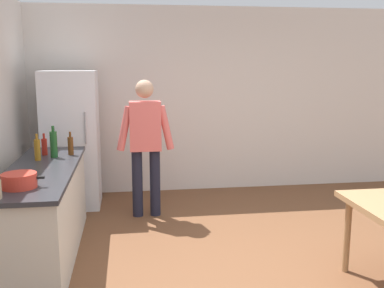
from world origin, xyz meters
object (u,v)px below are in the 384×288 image
Objects in this scene: person at (145,139)px; bottle_beer_brown at (71,145)px; refrigerator at (72,140)px; cooking_pot at (19,181)px; bottle_wine_green at (54,144)px; bottle_sauce_red at (44,146)px; bottle_oil_amber at (37,149)px.

bottle_beer_brown is at bearing -151.47° from person.
refrigerator reaches higher than cooking_pot.
bottle_beer_brown reaches higher than cooking_pot.
bottle_wine_green is (-1.00, -0.55, 0.07)m from person.
bottle_sauce_red is (-0.12, 0.14, -0.05)m from bottle_wine_green.
refrigerator is 1.12m from bottle_wine_green.
bottle_sauce_red is (-0.28, 0.04, -0.01)m from bottle_beer_brown.
refrigerator is at bearing 96.39° from bottle_beer_brown.
person is 0.95m from bottle_beer_brown.
bottle_wine_green is at bearing -150.97° from person.
bottle_wine_green reaches higher than bottle_oil_amber.
bottle_wine_green is 0.20m from bottle_oil_amber.
refrigerator is 4.50× the size of cooking_pot.
bottle_oil_amber is at bearing -94.74° from bottle_sauce_red.
cooking_pot is at bearing -87.23° from bottle_oil_amber.
refrigerator is 1.06× the size of person.
bottle_beer_brown is 1.08× the size of bottle_sauce_red.
refrigerator is 6.43× the size of bottle_oil_amber.
refrigerator reaches higher than bottle_wine_green.
cooking_pot is 1.18× the size of bottle_wine_green.
bottle_oil_amber is at bearing -137.29° from bottle_wine_green.
bottle_oil_amber reaches higher than bottle_sauce_red.
bottle_wine_green reaches higher than bottle_sauce_red.
bottle_wine_green is (-0.05, -1.11, 0.15)m from refrigerator.
bottle_beer_brown is at bearing 78.68° from cooking_pot.
cooking_pot is (-1.09, -1.74, -0.02)m from person.
bottle_beer_brown is (0.11, -1.01, 0.11)m from refrigerator.
person is 1.20m from bottle_sauce_red.
refrigerator is at bearing 149.77° from person.
bottle_wine_green is 0.19m from bottle_sauce_red.
person reaches higher than bottle_wine_green.
person is at bearing -30.23° from refrigerator.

